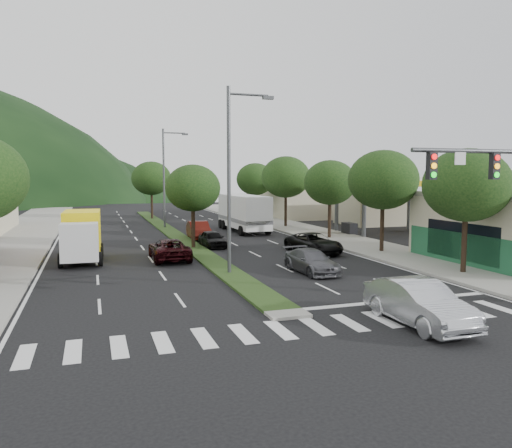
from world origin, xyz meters
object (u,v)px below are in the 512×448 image
object	(u,v)px
car_queue_b	(311,261)
motorhome	(244,212)
traffic_signal	(503,192)
car_queue_c	(199,230)
tree_r_d	(286,177)
sedan_silver	(419,303)
tree_r_b	(383,180)
tree_r_e	(255,179)
tree_r_a	(466,185)
tree_med_far	(151,178)
tree_med_near	(193,188)
streetlight_mid	(166,173)
box_truck	(82,237)
streetlight_near	(233,171)
suv_maroon	(169,249)
car_queue_d	(314,243)
tree_r_c	(330,183)
car_queue_a	(212,239)

from	to	relation	value
car_queue_b	motorhome	distance (m)	20.81
traffic_signal	car_queue_c	size ratio (longest dim) A/B	1.55
tree_r_d	sedan_silver	bearing A→B (deg)	-103.61
car_queue_b	tree_r_d	bearing A→B (deg)	68.12
tree_r_b	tree_r_e	size ratio (longest dim) A/B	1.03
tree_r_a	tree_med_far	xyz separation A→B (m)	(-12.00, 40.00, 0.19)
tree_r_a	tree_med_near	distance (m)	18.44
streetlight_mid	box_truck	size ratio (longest dim) A/B	1.58
tree_r_e	car_queue_c	bearing A→B (deg)	-122.20
streetlight_near	suv_maroon	xyz separation A→B (m)	(-2.60, 5.70, -4.90)
traffic_signal	tree_med_near	size ratio (longest dim) A/B	1.16
motorhome	tree_r_d	bearing A→B (deg)	22.69
traffic_signal	tree_r_a	size ratio (longest dim) A/B	1.06
car_queue_d	motorhome	world-z (taller)	motorhome
tree_r_c	car_queue_a	world-z (taller)	tree_r_c
car_queue_d	tree_r_d	bearing A→B (deg)	68.44
car_queue_c	tree_r_a	bearing A→B (deg)	-58.52
tree_r_e	car_queue_c	xyz separation A→B (m)	(-10.50, -16.68, -4.15)
tree_r_c	suv_maroon	xyz separation A→B (m)	(-14.39, -6.30, -4.07)
streetlight_mid	tree_r_a	bearing A→B (deg)	-67.87
tree_r_e	tree_med_far	xyz separation A→B (m)	(-12.00, 4.00, 0.11)
box_truck	traffic_signal	bearing A→B (deg)	136.64
car_queue_c	suv_maroon	bearing A→B (deg)	-109.05
traffic_signal	suv_maroon	xyz separation A→B (m)	(-11.42, 15.24, -3.97)
tree_r_a	car_queue_d	xyz separation A→B (m)	(-4.55, 9.32, -4.12)
sedan_silver	suv_maroon	world-z (taller)	sedan_silver
suv_maroon	traffic_signal	bearing A→B (deg)	127.08
car_queue_b	car_queue_d	size ratio (longest dim) A/B	0.87
motorhome	tree_r_c	bearing A→B (deg)	-56.86
box_truck	car_queue_a	bearing A→B (deg)	-159.28
streetlight_near	sedan_silver	world-z (taller)	streetlight_near
sedan_silver	tree_r_b	bearing A→B (deg)	61.87
tree_r_e	motorhome	xyz separation A→B (m)	(-5.23, -12.30, -3.04)
tree_med_near	car_queue_b	bearing A→B (deg)	-67.96
streetlight_near	car_queue_a	xyz separation A→B (m)	(1.29, 10.32, -4.96)
tree_med_far	car_queue_b	size ratio (longest dim) A/B	1.59
tree_r_d	streetlight_near	bearing A→B (deg)	-118.20
car_queue_d	motorhome	xyz separation A→B (m)	(-0.68, 14.38, 1.15)
tree_r_a	tree_r_d	xyz separation A→B (m)	(0.00, 26.00, 0.36)
tree_med_near	car_queue_b	xyz separation A→B (m)	(4.43, -10.94, -3.79)
car_queue_b	streetlight_near	bearing A→B (deg)	163.88
suv_maroon	box_truck	xyz separation A→B (m)	(-5.23, 1.49, 0.78)
streetlight_mid	motorhome	bearing A→B (deg)	-38.91
tree_med_far	streetlight_near	bearing A→B (deg)	-89.67
tree_r_e	suv_maroon	bearing A→B (deg)	-118.69
tree_med_far	car_queue_d	size ratio (longest dim) A/B	1.38
tree_r_a	tree_r_d	world-z (taller)	tree_r_d
car_queue_a	box_truck	world-z (taller)	box_truck
tree_med_near	car_queue_a	size ratio (longest dim) A/B	1.64
tree_med_near	streetlight_mid	size ratio (longest dim) A/B	0.60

